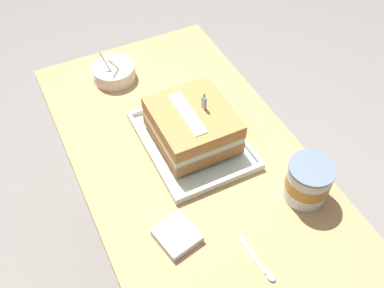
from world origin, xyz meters
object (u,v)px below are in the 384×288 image
(ice_cream_tub, at_px, (308,181))
(napkin_pile, at_px, (177,235))
(birthday_cake, at_px, (192,125))
(serving_spoon_near_tray, at_px, (263,266))
(foil_tray, at_px, (192,141))
(bowl_stack, at_px, (114,72))

(ice_cream_tub, xyz_separation_m, napkin_pile, (-0.03, -0.37, -0.05))
(birthday_cake, xyz_separation_m, ice_cream_tub, (0.31, 0.19, -0.02))
(ice_cream_tub, bearing_deg, serving_spoon_near_tray, -58.73)
(birthday_cake, distance_m, serving_spoon_near_tray, 0.44)
(foil_tray, xyz_separation_m, napkin_pile, (0.27, -0.18, 0.00))
(birthday_cake, bearing_deg, foil_tray, 90.00)
(serving_spoon_near_tray, bearing_deg, ice_cream_tub, 121.27)
(serving_spoon_near_tray, relative_size, napkin_pile, 1.23)
(serving_spoon_near_tray, bearing_deg, napkin_pile, -136.77)
(ice_cream_tub, relative_size, serving_spoon_near_tray, 0.84)
(foil_tray, xyz_separation_m, serving_spoon_near_tray, (0.43, -0.02, -0.00))
(ice_cream_tub, height_order, serving_spoon_near_tray, ice_cream_tub)
(foil_tray, bearing_deg, bowl_stack, -164.09)
(napkin_pile, bearing_deg, birthday_cake, 146.92)
(bowl_stack, height_order, ice_cream_tub, ice_cream_tub)
(birthday_cake, relative_size, ice_cream_tub, 1.94)
(foil_tray, height_order, birthday_cake, birthday_cake)
(birthday_cake, relative_size, napkin_pile, 2.03)
(birthday_cake, relative_size, serving_spoon_near_tray, 1.64)
(foil_tray, xyz_separation_m, ice_cream_tub, (0.31, 0.19, 0.05))
(birthday_cake, bearing_deg, serving_spoon_near_tray, -3.15)
(bowl_stack, xyz_separation_m, ice_cream_tub, (0.69, 0.30, 0.04))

